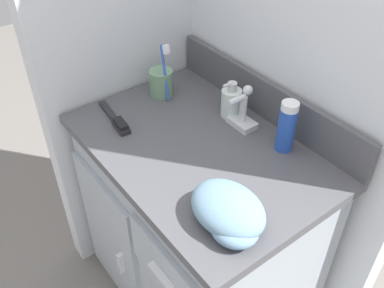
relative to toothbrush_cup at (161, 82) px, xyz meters
The scene contains 10 objects.
ground_plane 0.85m from the toothbrush_cup, 12.89° to the right, with size 6.00×6.00×0.00m, color slate.
wall_back 0.49m from the toothbrush_cup, 39.91° to the left, with size 0.96×0.08×2.20m, color silver.
vanity 0.50m from the toothbrush_cup, 13.62° to the right, with size 0.78×0.54×0.74m.
backsplash 0.35m from the toothbrush_cup, 32.48° to the left, with size 0.78×0.02×0.13m.
sink_faucet 0.31m from the toothbrush_cup, 18.13° to the left, with size 0.09×0.09×0.14m.
toothbrush_cup is the anchor object (origin of this frame).
soap_dispenser 0.26m from the toothbrush_cup, 24.94° to the left, with size 0.06×0.07×0.12m.
shaving_cream_can 0.47m from the toothbrush_cup, 14.89° to the left, with size 0.05×0.05×0.16m.
hairbrush 0.22m from the toothbrush_cup, 74.97° to the right, with size 0.20×0.05×0.03m.
hand_towel 0.60m from the toothbrush_cup, 18.57° to the right, with size 0.21×0.15×0.08m.
Camera 1 is at (0.75, -0.60, 1.53)m, focal length 40.00 mm.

